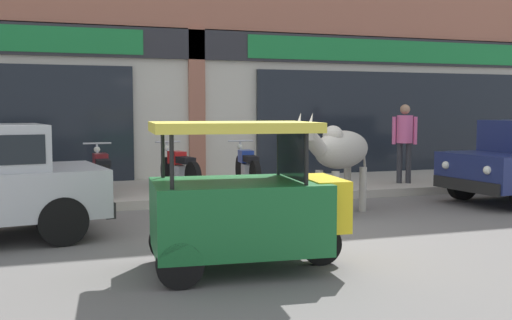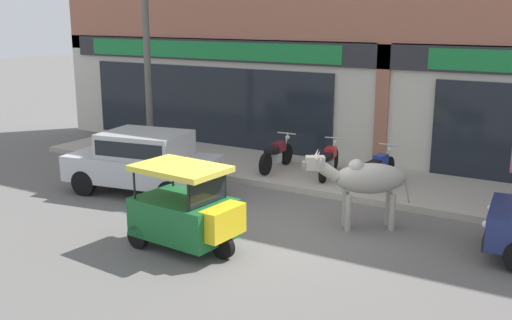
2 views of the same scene
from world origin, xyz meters
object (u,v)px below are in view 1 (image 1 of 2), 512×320
at_px(motorcycle_2, 247,167).
at_px(pedestrian, 405,135).
at_px(motorcycle_1, 180,168).
at_px(cow, 339,151).
at_px(auto_rickshaw, 245,206).
at_px(motorcycle_0, 101,171).

relative_size(motorcycle_2, pedestrian, 1.13).
distance_m(motorcycle_2, pedestrian, 3.28).
bearing_deg(motorcycle_2, motorcycle_1, 175.68).
bearing_deg(motorcycle_2, pedestrian, -8.77).
distance_m(motorcycle_1, motorcycle_2, 1.32).
xyz_separation_m(motorcycle_2, pedestrian, (3.19, -0.49, 0.60)).
relative_size(cow, pedestrian, 1.18).
bearing_deg(cow, motorcycle_2, 104.05).
bearing_deg(auto_rickshaw, motorcycle_2, 72.30).
distance_m(motorcycle_0, motorcycle_2, 2.76).
relative_size(motorcycle_0, pedestrian, 1.13).
distance_m(motorcycle_0, motorcycle_1, 1.45).
height_order(motorcycle_1, pedestrian, pedestrian).
distance_m(cow, motorcycle_1, 3.42).
height_order(motorcycle_0, motorcycle_2, same).
bearing_deg(cow, motorcycle_1, 125.74).
relative_size(auto_rickshaw, motorcycle_0, 1.12).
height_order(motorcycle_0, pedestrian, pedestrian).
bearing_deg(auto_rickshaw, motorcycle_0, 101.61).
xyz_separation_m(auto_rickshaw, pedestrian, (4.87, 4.78, 0.48)).
bearing_deg(motorcycle_1, auto_rickshaw, -93.90).
bearing_deg(motorcycle_2, auto_rickshaw, -107.70).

